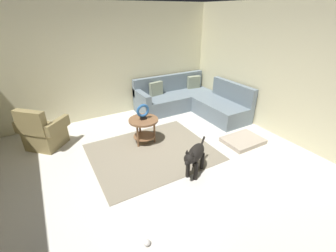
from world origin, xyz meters
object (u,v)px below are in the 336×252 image
Objects in this scene: sectional_couch at (191,101)px; dog_toy_ball at (147,243)px; dog at (195,156)px; side_table at (144,125)px; dog_bed_mat at (243,141)px; armchair at (43,133)px; torus_sculpture at (143,111)px.

sectional_couch is 26.36× the size of dog_toy_ball.
dog is 1.53m from dog_toy_ball.
side_table is 0.75× the size of dog_bed_mat.
dog is (2.11, -2.22, 0.05)m from armchair.
torus_sculpture is (-1.81, -0.90, 0.42)m from sectional_couch.
dog_bed_mat is (1.80, -1.04, -0.67)m from torus_sculpture.
dog_bed_mat is 2.99m from dog_toy_ball.
side_table is at bearing 149.89° from dog_bed_mat.
armchair is 3.06m from dog.
side_table is 2.12m from dog_bed_mat.
dog is at bearing 32.46° from dog_toy_ball.
armchair reaches higher than dog_bed_mat.
dog_bed_mat is 1.58m from dog.
sectional_couch is 3.05× the size of dog.
dog_bed_mat is 1.08× the size of dog.
sectional_couch reaches higher than side_table.
armchair is at bearing 155.11° from side_table.
dog_toy_ball is at bearing -30.60° from armchair.
sectional_couch reaches higher than dog_toy_ball.
dog_toy_ball is (-1.26, -0.80, -0.33)m from dog.
dog_bed_mat is at bearing -30.11° from side_table.
armchair is 1.24× the size of dog_bed_mat.
sectional_couch is 3.62m from armchair.
torus_sculpture reaches higher than dog_bed_mat.
armchair reaches higher than side_table.
torus_sculpture is 2.19m from dog_bed_mat.
side_table is 0.29m from torus_sculpture.
torus_sculpture is at bearing 180.00° from side_table.
sectional_couch is 2.27× the size of armchair.
dog_bed_mat is at bearing 16.15° from armchair.
sectional_couch is 1.96m from dog_bed_mat.
dog reaches higher than dog_toy_ball.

